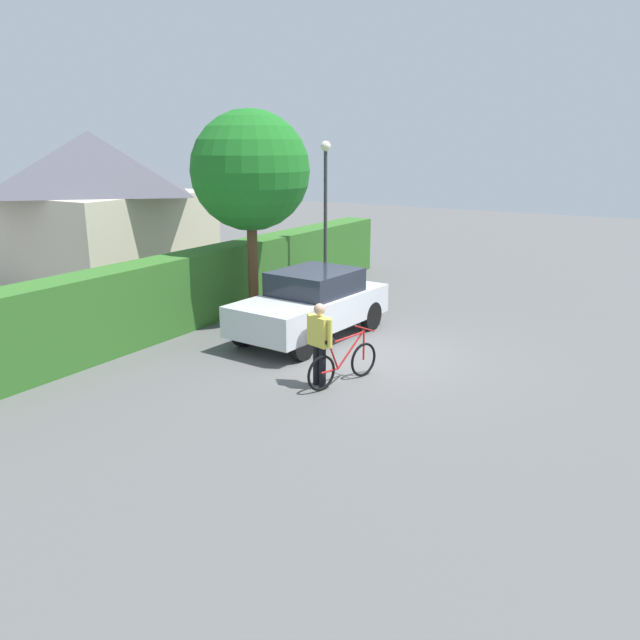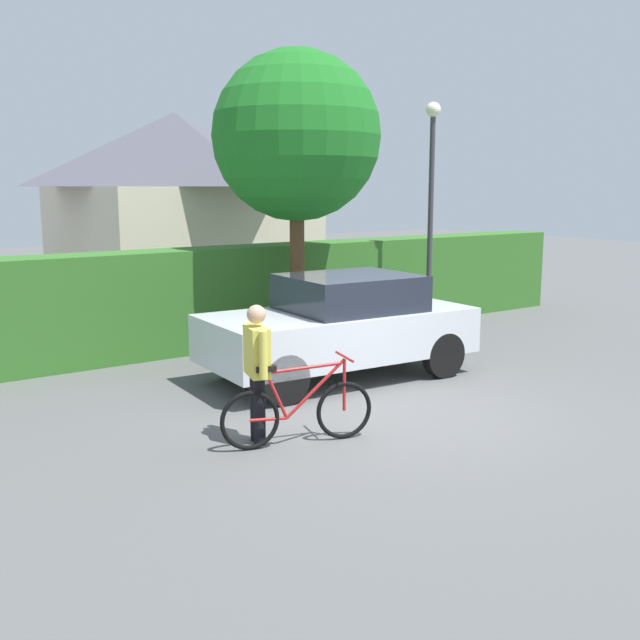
{
  "view_description": "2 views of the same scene",
  "coord_description": "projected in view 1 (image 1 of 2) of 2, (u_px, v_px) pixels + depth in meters",
  "views": [
    {
      "loc": [
        -11.3,
        -5.64,
        4.3
      ],
      "look_at": [
        -0.79,
        0.8,
        0.86
      ],
      "focal_mm": 35.9,
      "sensor_mm": 36.0,
      "label": 1
    },
    {
      "loc": [
        -6.0,
        -6.68,
        2.79
      ],
      "look_at": [
        -0.47,
        1.0,
        1.09
      ],
      "focal_mm": 41.59,
      "sensor_mm": 36.0,
      "label": 2
    }
  ],
  "objects": [
    {
      "name": "street_lamp",
      "position": [
        325.0,
        199.0,
        17.48
      ],
      "size": [
        0.28,
        0.28,
        4.33
      ],
      "color": "#38383D",
      "rests_on": "ground"
    },
    {
      "name": "fire_hydrant",
      "position": [
        314.0,
        289.0,
        17.53
      ],
      "size": [
        0.2,
        0.2,
        0.81
      ],
      "color": "red",
      "rests_on": "ground"
    },
    {
      "name": "house_distant",
      "position": [
        94.0,
        206.0,
        19.87
      ],
      "size": [
        5.48,
        5.93,
        4.63
      ],
      "color": "beige",
      "rests_on": "ground"
    },
    {
      "name": "tree_kerbside",
      "position": [
        250.0,
        171.0,
        15.26
      ],
      "size": [
        2.86,
        2.86,
        5.07
      ],
      "color": "brown",
      "rests_on": "ground"
    },
    {
      "name": "parked_car_near",
      "position": [
        311.0,
        303.0,
        14.4
      ],
      "size": [
        4.08,
        2.05,
        1.53
      ],
      "color": "silver",
      "rests_on": "ground"
    },
    {
      "name": "bicycle",
      "position": [
        343.0,
        364.0,
        11.72
      ],
      "size": [
        1.69,
        0.65,
        0.96
      ],
      "color": "black",
      "rests_on": "ground"
    },
    {
      "name": "ground_plane",
      "position": [
        373.0,
        357.0,
        13.28
      ],
      "size": [
        60.0,
        60.0,
        0.0
      ],
      "primitive_type": "plane",
      "color": "#565656"
    },
    {
      "name": "hedge_row",
      "position": [
        194.0,
        288.0,
        15.5
      ],
      "size": [
        17.02,
        0.9,
        1.75
      ],
      "primitive_type": "cube",
      "color": "#316825",
      "rests_on": "ground"
    },
    {
      "name": "person_rider",
      "position": [
        319.0,
        339.0,
        11.47
      ],
      "size": [
        0.32,
        0.61,
        1.55
      ],
      "color": "black",
      "rests_on": "ground"
    }
  ]
}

